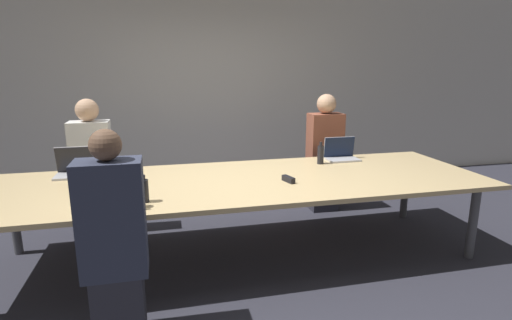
{
  "coord_description": "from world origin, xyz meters",
  "views": [
    {
      "loc": [
        -0.67,
        -3.4,
        1.75
      ],
      "look_at": [
        0.17,
        0.1,
        0.89
      ],
      "focal_mm": 28.0,
      "sensor_mm": 36.0,
      "label": 1
    }
  ],
  "objects_px": {
    "laptop_far_left": "(76,167)",
    "person_near_left": "(114,242)",
    "laptop_near_left": "(104,201)",
    "cup_far_left": "(106,170)",
    "bottle_near_left": "(144,190)",
    "cup_near_left": "(140,200)",
    "stapler": "(288,179)",
    "bottle_far_right": "(321,154)",
    "person_far_right": "(324,154)",
    "laptop_far_right": "(341,153)",
    "person_far_left": "(93,169)"
  },
  "relations": [
    {
      "from": "laptop_far_right",
      "to": "cup_far_left",
      "type": "bearing_deg",
      "value": -178.86
    },
    {
      "from": "bottle_far_right",
      "to": "cup_near_left",
      "type": "xyz_separation_m",
      "value": [
        -1.78,
        -0.93,
        -0.05
      ]
    },
    {
      "from": "bottle_far_right",
      "to": "bottle_near_left",
      "type": "bearing_deg",
      "value": -154.97
    },
    {
      "from": "person_far_left",
      "to": "bottle_near_left",
      "type": "relative_size",
      "value": 6.75
    },
    {
      "from": "laptop_far_right",
      "to": "bottle_near_left",
      "type": "distance_m",
      "value": 2.26
    },
    {
      "from": "laptop_far_right",
      "to": "cup_near_left",
      "type": "distance_m",
      "value": 2.33
    },
    {
      "from": "bottle_near_left",
      "to": "person_far_right",
      "type": "bearing_deg",
      "value": 34.63
    },
    {
      "from": "cup_near_left",
      "to": "stapler",
      "type": "relative_size",
      "value": 0.65
    },
    {
      "from": "person_far_left",
      "to": "laptop_near_left",
      "type": "distance_m",
      "value": 1.52
    },
    {
      "from": "laptop_far_left",
      "to": "laptop_near_left",
      "type": "bearing_deg",
      "value": -70.2
    },
    {
      "from": "laptop_far_right",
      "to": "cup_far_left",
      "type": "height_order",
      "value": "laptop_far_right"
    },
    {
      "from": "laptop_far_left",
      "to": "person_near_left",
      "type": "xyz_separation_m",
      "value": [
        0.47,
        -1.44,
        -0.15
      ]
    },
    {
      "from": "stapler",
      "to": "person_near_left",
      "type": "bearing_deg",
      "value": -168.08
    },
    {
      "from": "person_far_right",
      "to": "cup_near_left",
      "type": "xyz_separation_m",
      "value": [
        -2.08,
        -1.53,
        0.1
      ]
    },
    {
      "from": "laptop_far_left",
      "to": "cup_near_left",
      "type": "distance_m",
      "value": 1.21
    },
    {
      "from": "person_far_left",
      "to": "person_near_left",
      "type": "distance_m",
      "value": 1.9
    },
    {
      "from": "laptop_far_left",
      "to": "bottle_near_left",
      "type": "distance_m",
      "value": 1.13
    },
    {
      "from": "laptop_far_right",
      "to": "cup_near_left",
      "type": "relative_size",
      "value": 3.43
    },
    {
      "from": "person_far_right",
      "to": "bottle_far_right",
      "type": "height_order",
      "value": "person_far_right"
    },
    {
      "from": "laptop_far_right",
      "to": "person_near_left",
      "type": "height_order",
      "value": "person_near_left"
    },
    {
      "from": "bottle_far_right",
      "to": "laptop_far_left",
      "type": "distance_m",
      "value": 2.4
    },
    {
      "from": "laptop_far_right",
      "to": "person_far_left",
      "type": "distance_m",
      "value": 2.65
    },
    {
      "from": "person_far_right",
      "to": "bottle_near_left",
      "type": "bearing_deg",
      "value": -145.37
    },
    {
      "from": "laptop_near_left",
      "to": "cup_near_left",
      "type": "relative_size",
      "value": 3.26
    },
    {
      "from": "person_far_left",
      "to": "bottle_near_left",
      "type": "distance_m",
      "value": 1.47
    },
    {
      "from": "cup_far_left",
      "to": "laptop_far_right",
      "type": "bearing_deg",
      "value": 1.14
    },
    {
      "from": "cup_near_left",
      "to": "stapler",
      "type": "height_order",
      "value": "cup_near_left"
    },
    {
      "from": "cup_far_left",
      "to": "bottle_near_left",
      "type": "bearing_deg",
      "value": -67.05
    },
    {
      "from": "laptop_near_left",
      "to": "person_near_left",
      "type": "bearing_deg",
      "value": 103.35
    },
    {
      "from": "cup_far_left",
      "to": "stapler",
      "type": "xyz_separation_m",
      "value": [
        1.6,
        -0.65,
        -0.02
      ]
    },
    {
      "from": "laptop_far_right",
      "to": "bottle_far_right",
      "type": "xyz_separation_m",
      "value": [
        -0.3,
        -0.13,
        0.03
      ]
    },
    {
      "from": "person_far_right",
      "to": "cup_far_left",
      "type": "xyz_separation_m",
      "value": [
        -2.44,
        -0.51,
        0.09
      ]
    },
    {
      "from": "person_far_left",
      "to": "laptop_near_left",
      "type": "relative_size",
      "value": 4.27
    },
    {
      "from": "laptop_far_left",
      "to": "bottle_near_left",
      "type": "relative_size",
      "value": 1.69
    },
    {
      "from": "bottle_far_right",
      "to": "laptop_far_left",
      "type": "bearing_deg",
      "value": 177.33
    },
    {
      "from": "person_far_right",
      "to": "bottle_near_left",
      "type": "xyz_separation_m",
      "value": [
        -2.05,
        -1.42,
        0.14
      ]
    },
    {
      "from": "bottle_far_right",
      "to": "person_near_left",
      "type": "distance_m",
      "value": 2.35
    },
    {
      "from": "stapler",
      "to": "person_far_left",
      "type": "bearing_deg",
      "value": 131.7
    },
    {
      "from": "cup_far_left",
      "to": "person_near_left",
      "type": "distance_m",
      "value": 1.44
    },
    {
      "from": "laptop_far_left",
      "to": "laptop_near_left",
      "type": "relative_size",
      "value": 1.07
    },
    {
      "from": "person_far_right",
      "to": "laptop_near_left",
      "type": "height_order",
      "value": "person_far_right"
    },
    {
      "from": "laptop_near_left",
      "to": "bottle_near_left",
      "type": "xyz_separation_m",
      "value": [
        0.26,
        0.14,
        0.02
      ]
    },
    {
      "from": "laptop_far_right",
      "to": "laptop_near_left",
      "type": "xyz_separation_m",
      "value": [
        -2.31,
        -1.09,
        0.01
      ]
    },
    {
      "from": "person_near_left",
      "to": "cup_far_left",
      "type": "bearing_deg",
      "value": -81.65
    },
    {
      "from": "person_far_right",
      "to": "stapler",
      "type": "height_order",
      "value": "person_far_right"
    },
    {
      "from": "cup_far_left",
      "to": "laptop_near_left",
      "type": "relative_size",
      "value": 0.25
    },
    {
      "from": "bottle_far_right",
      "to": "stapler",
      "type": "height_order",
      "value": "bottle_far_right"
    },
    {
      "from": "bottle_far_right",
      "to": "person_far_left",
      "type": "distance_m",
      "value": 2.39
    },
    {
      "from": "bottle_near_left",
      "to": "stapler",
      "type": "xyz_separation_m",
      "value": [
        1.22,
        0.26,
        -0.07
      ]
    },
    {
      "from": "person_far_left",
      "to": "bottle_near_left",
      "type": "bearing_deg",
      "value": -67.0
    }
  ]
}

